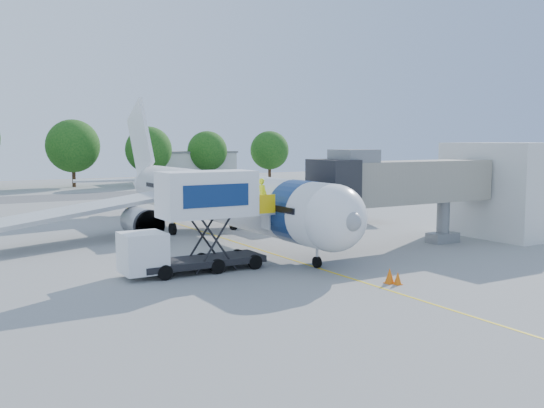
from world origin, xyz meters
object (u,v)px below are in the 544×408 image
aircraft (214,197)px  jet_bridge (395,183)px  ground_tug (443,287)px  catering_hiloader (196,222)px

aircraft → jet_bridge: aircraft is taller
ground_tug → catering_hiloader: bearing=99.6°
aircraft → catering_hiloader: 12.77m
aircraft → ground_tug: size_ratio=10.34×
jet_bridge → catering_hiloader: (-14.25, -0.00, -1.58)m
catering_hiloader → aircraft: bearing=60.6°
aircraft → ground_tug: bearing=-88.2°
aircraft → catering_hiloader: (-6.26, -11.12, -0.19)m
aircraft → catering_hiloader: size_ratio=4.40×
jet_bridge → catering_hiloader: bearing=-180.0°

